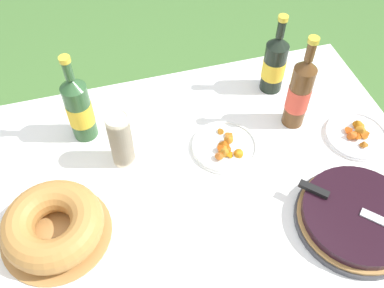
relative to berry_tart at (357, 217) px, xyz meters
name	(u,v)px	position (x,y,z in m)	size (l,w,h in m)	color
garden_table	(154,216)	(-0.56, 0.21, -0.09)	(1.74, 1.11, 0.72)	#A87A47
tablecloth	(153,209)	(-0.56, 0.21, -0.04)	(1.75, 1.12, 0.10)	white
berry_tart	(357,217)	(0.00, 0.00, 0.00)	(0.35, 0.35, 0.06)	#38383D
serving_knife	(351,206)	(-0.02, 0.02, 0.04)	(0.28, 0.29, 0.01)	silver
bundt_cake	(53,226)	(-0.84, 0.20, 0.02)	(0.31, 0.31, 0.10)	#B78447
cup_stack	(121,140)	(-0.61, 0.41, 0.07)	(0.07, 0.07, 0.20)	beige
cider_bottle_green	(79,108)	(-0.71, 0.56, 0.10)	(0.08, 0.08, 0.33)	#2D562D
cider_bottle_amber	(299,93)	(-0.01, 0.42, 0.11)	(0.08, 0.08, 0.36)	brown
juice_bottle_red	(275,64)	(-0.02, 0.60, 0.09)	(0.08, 0.08, 0.31)	black
snack_plate_near	(357,135)	(0.17, 0.29, -0.02)	(0.21, 0.21, 0.06)	white
snack_plate_left	(225,146)	(-0.28, 0.36, -0.02)	(0.22, 0.22, 0.05)	white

